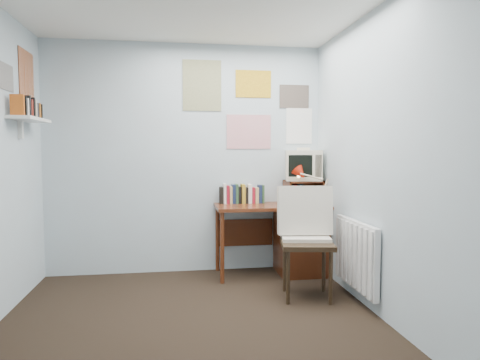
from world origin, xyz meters
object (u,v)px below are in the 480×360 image
at_px(desk, 295,236).
at_px(desk_lamp, 326,188).
at_px(radiator, 356,255).
at_px(tv_riser, 303,192).
at_px(desk_chair, 307,244).
at_px(wall_shelf, 30,119).
at_px(crt_tv, 303,164).

relative_size(desk, desk_lamp, 3.24).
bearing_deg(radiator, tv_riser, 99.28).
distance_m(desk, desk_chair, 0.79).
height_order(desk_lamp, radiator, desk_lamp).
height_order(radiator, wall_shelf, wall_shelf).
distance_m(desk_lamp, crt_tv, 0.43).
bearing_deg(crt_tv, desk, -120.60).
bearing_deg(tv_riser, wall_shelf, -169.68).
bearing_deg(radiator, desk, 107.24).
bearing_deg(desk, radiator, -72.76).
bearing_deg(wall_shelf, radiator, -10.89).
bearing_deg(desk_lamp, tv_riser, 101.53).
bearing_deg(crt_tv, radiator, -69.07).
height_order(tv_riser, crt_tv, crt_tv).
xyz_separation_m(tv_riser, crt_tv, (0.00, 0.02, 0.31)).
xyz_separation_m(desk_lamp, tv_riser, (-0.15, 0.30, -0.06)).
relative_size(tv_riser, radiator, 0.50).
height_order(desk, desk_lamp, desk_lamp).
height_order(crt_tv, radiator, crt_tv).
distance_m(desk_chair, wall_shelf, 2.73).
bearing_deg(crt_tv, desk_chair, -92.77).
relative_size(crt_tv, radiator, 0.48).
height_order(desk_chair, wall_shelf, wall_shelf).
bearing_deg(tv_riser, desk_lamp, -63.57).
bearing_deg(tv_riser, desk, -137.04).
height_order(desk_lamp, wall_shelf, wall_shelf).
bearing_deg(tv_riser, crt_tv, 87.87).
height_order(desk_lamp, crt_tv, crt_tv).
bearing_deg(wall_shelf, desk_chair, -9.07).
height_order(desk, tv_riser, tv_riser).
relative_size(desk, desk_chair, 1.22).
bearing_deg(desk, desk_lamp, -35.47).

